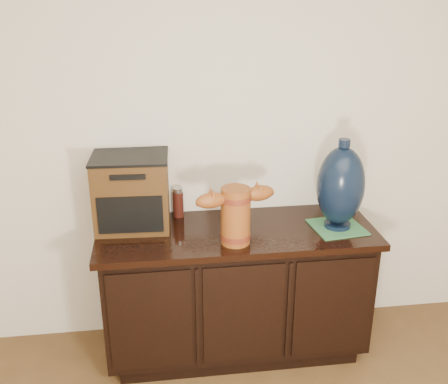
{
  "coord_description": "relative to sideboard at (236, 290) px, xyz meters",
  "views": [
    {
      "loc": [
        -0.39,
        -0.22,
        1.96
      ],
      "look_at": [
        -0.07,
        2.18,
        0.99
      ],
      "focal_mm": 42.0,
      "sensor_mm": 36.0,
      "label": 1
    }
  ],
  "objects": [
    {
      "name": "sideboard",
      "position": [
        0.0,
        0.0,
        0.0
      ],
      "size": [
        1.46,
        0.56,
        0.75
      ],
      "color": "black",
      "rests_on": "ground"
    },
    {
      "name": "terracotta_vessel",
      "position": [
        -0.03,
        -0.14,
        0.53
      ],
      "size": [
        0.41,
        0.18,
        0.29
      ],
      "rotation": [
        0.0,
        0.0,
        0.24
      ],
      "color": "#92491A",
      "rests_on": "sideboard"
    },
    {
      "name": "tv_radio",
      "position": [
        -0.54,
        0.13,
        0.56
      ],
      "size": [
        0.4,
        0.33,
        0.39
      ],
      "rotation": [
        0.0,
        0.0,
        -0.04
      ],
      "color": "#432910",
      "rests_on": "sideboard"
    },
    {
      "name": "green_mat",
      "position": [
        0.53,
        -0.05,
        0.37
      ],
      "size": [
        0.29,
        0.29,
        0.01
      ],
      "primitive_type": "cube",
      "rotation": [
        0.0,
        0.0,
        0.13
      ],
      "color": "#326F41",
      "rests_on": "sideboard"
    },
    {
      "name": "lamp_base",
      "position": [
        0.53,
        -0.05,
        0.6
      ],
      "size": [
        0.28,
        0.28,
        0.48
      ],
      "rotation": [
        0.0,
        0.0,
        0.13
      ],
      "color": "black",
      "rests_on": "green_mat"
    },
    {
      "name": "spray_can",
      "position": [
        -0.29,
        0.21,
        0.45
      ],
      "size": [
        0.06,
        0.06,
        0.17
      ],
      "color": "#54160E",
      "rests_on": "sideboard"
    }
  ]
}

